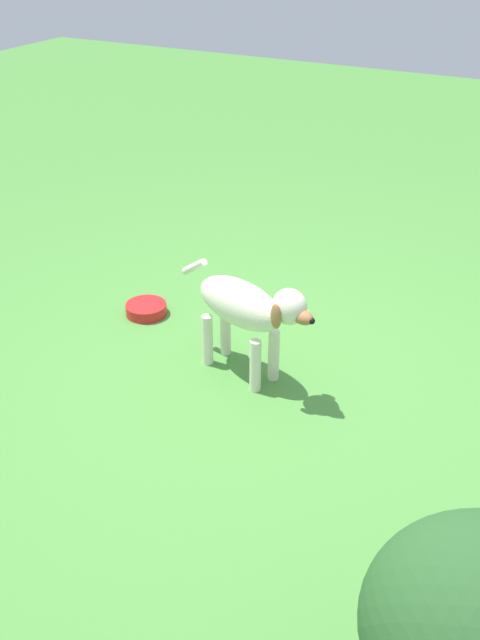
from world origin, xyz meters
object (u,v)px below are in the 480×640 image
dog (248,308)px  tennis_ball_0 (305,315)px  water_bowl (146,309)px  tennis_ball_1 (281,300)px

dog → tennis_ball_0: (-0.04, -0.59, -0.32)m
water_bowl → tennis_ball_0: bearing=-156.5°
dog → water_bowl: (0.74, -0.25, -0.33)m
tennis_ball_1 → tennis_ball_0: bearing=153.1°
tennis_ball_0 → tennis_ball_1: 0.20m
dog → water_bowl: dog is taller
dog → tennis_ball_1: 0.77m
tennis_ball_1 → water_bowl: 0.74m
dog → water_bowl: bearing=177.6°
tennis_ball_0 → water_bowl: (0.78, 0.34, -0.00)m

